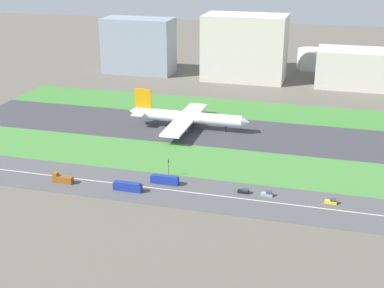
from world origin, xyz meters
The scene contains 20 objects.
ground_plane centered at (0.00, 0.00, 0.00)m, with size 800.00×800.00×0.00m, color #5B564C.
runway centered at (0.00, 0.00, 0.05)m, with size 280.00×46.00×0.10m, color #38383D.
grass_median_north centered at (0.00, 41.00, 0.05)m, with size 280.00×36.00×0.10m, color #3D7A33.
grass_median_south centered at (0.00, -41.00, 0.05)m, with size 280.00×36.00×0.10m, color #427F38.
highway centered at (0.00, -73.00, 0.05)m, with size 280.00×28.00×0.10m, color #4C4C4F.
highway_centerline centered at (0.00, -73.00, 0.11)m, with size 266.00×0.50×0.01m, color silver.
airliner centered at (-21.29, 0.00, 6.23)m, with size 65.00×56.00×19.70m.
bus_1 centered at (-22.58, -78.00, 1.82)m, with size 11.60×2.50×3.50m.
bus_0 centered at (-10.56, -68.00, 1.82)m, with size 11.60×2.50×3.50m.
car_4 centered at (21.77, -68.00, 0.92)m, with size 4.40×1.80×2.00m.
car_3 centered at (30.96, -68.00, 0.92)m, with size 4.40×1.80×2.00m.
car_2 centered at (54.83, -68.00, 0.92)m, with size 4.40×1.80×2.00m.
truck_0 centered at (-50.91, -78.00, 1.67)m, with size 8.40×2.50×4.00m.
traffic_light centered at (-11.49, -60.01, 4.29)m, with size 0.36×0.50×7.20m.
terminal_building centered at (-90.00, 114.00, 19.94)m, with size 51.01×24.26×39.88m, color gray.
hangar_building centered at (-11.30, 114.00, 22.49)m, with size 56.64×32.07×44.98m, color beige.
office_tower centered at (68.44, 114.00, 12.40)m, with size 59.79×31.37×24.80m, color beige.
fuel_tank_west centered at (-26.18, 159.00, 8.41)m, with size 20.66×20.66×16.82m, color silver.
fuel_tank_centre centered at (4.33, 159.00, 8.06)m, with size 19.71×19.71×16.12m, color silver.
fuel_tank_east centered at (31.81, 159.00, 7.74)m, with size 19.81×19.81×15.48m, color silver.
Camera 1 is at (52.42, -254.72, 91.90)m, focal length 50.16 mm.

